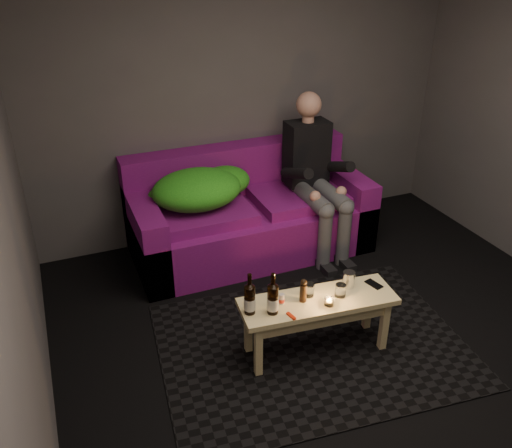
{
  "coord_description": "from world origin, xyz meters",
  "views": [
    {
      "loc": [
        -1.76,
        -2.27,
        2.58
      ],
      "look_at": [
        -0.34,
        1.19,
        0.59
      ],
      "focal_mm": 38.0,
      "sensor_mm": 36.0,
      "label": 1
    }
  ],
  "objects_px": {
    "beer_bottle_b": "(273,299)",
    "coffee_table": "(318,308)",
    "steel_cup": "(349,279)",
    "sofa": "(248,216)",
    "beer_bottle_a": "(250,299)",
    "person": "(315,173)"
  },
  "relations": [
    {
      "from": "beer_bottle_a",
      "to": "beer_bottle_b",
      "type": "distance_m",
      "value": 0.15
    },
    {
      "from": "beer_bottle_b",
      "to": "coffee_table",
      "type": "bearing_deg",
      "value": 3.06
    },
    {
      "from": "sofa",
      "to": "steel_cup",
      "type": "distance_m",
      "value": 1.48
    },
    {
      "from": "person",
      "to": "beer_bottle_a",
      "type": "xyz_separation_m",
      "value": [
        -1.14,
        -1.3,
        -0.19
      ]
    },
    {
      "from": "person",
      "to": "beer_bottle_b",
      "type": "height_order",
      "value": "person"
    },
    {
      "from": "coffee_table",
      "to": "beer_bottle_a",
      "type": "bearing_deg",
      "value": 175.53
    },
    {
      "from": "beer_bottle_a",
      "to": "steel_cup",
      "type": "height_order",
      "value": "beer_bottle_a"
    },
    {
      "from": "sofa",
      "to": "coffee_table",
      "type": "xyz_separation_m",
      "value": [
        -0.09,
        -1.51,
        0.03
      ]
    },
    {
      "from": "beer_bottle_a",
      "to": "steel_cup",
      "type": "distance_m",
      "value": 0.74
    },
    {
      "from": "sofa",
      "to": "coffee_table",
      "type": "height_order",
      "value": "sofa"
    },
    {
      "from": "sofa",
      "to": "beer_bottle_a",
      "type": "height_order",
      "value": "sofa"
    },
    {
      "from": "sofa",
      "to": "person",
      "type": "distance_m",
      "value": 0.72
    },
    {
      "from": "coffee_table",
      "to": "beer_bottle_b",
      "type": "relative_size",
      "value": 3.67
    },
    {
      "from": "coffee_table",
      "to": "steel_cup",
      "type": "relative_size",
      "value": 9.45
    },
    {
      "from": "person",
      "to": "sofa",
      "type": "bearing_deg",
      "value": 163.23
    },
    {
      "from": "person",
      "to": "beer_bottle_a",
      "type": "height_order",
      "value": "person"
    },
    {
      "from": "coffee_table",
      "to": "beer_bottle_b",
      "type": "height_order",
      "value": "beer_bottle_b"
    },
    {
      "from": "coffee_table",
      "to": "sofa",
      "type": "bearing_deg",
      "value": 86.54
    },
    {
      "from": "coffee_table",
      "to": "beer_bottle_b",
      "type": "distance_m",
      "value": 0.39
    },
    {
      "from": "beer_bottle_a",
      "to": "beer_bottle_b",
      "type": "relative_size",
      "value": 0.99
    },
    {
      "from": "sofa",
      "to": "beer_bottle_b",
      "type": "bearing_deg",
      "value": -105.86
    },
    {
      "from": "beer_bottle_a",
      "to": "steel_cup",
      "type": "xyz_separation_m",
      "value": [
        0.74,
        0.02,
        -0.05
      ]
    }
  ]
}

